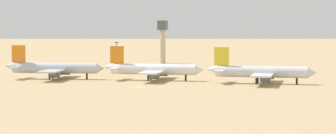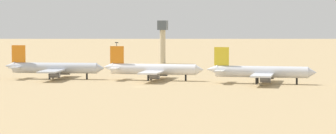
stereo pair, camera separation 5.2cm
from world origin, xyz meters
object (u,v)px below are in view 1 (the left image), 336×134
at_px(control_tower, 163,38).
at_px(light_pole_west, 117,52).
at_px(parked_jet_orange_2, 54,68).
at_px(parked_jet_orange_3, 152,69).
at_px(parked_jet_yellow_4, 260,72).

bearing_deg(control_tower, light_pole_west, -118.06).
height_order(parked_jet_orange_2, light_pole_west, parked_jet_orange_2).
height_order(parked_jet_orange_2, parked_jet_orange_3, parked_jet_orange_2).
xyz_separation_m(parked_jet_orange_2, control_tower, (17.38, 118.84, 10.26)).
bearing_deg(parked_jet_orange_3, control_tower, 99.37).
relative_size(parked_jet_orange_2, control_tower, 1.73).
distance_m(parked_jet_orange_2, parked_jet_orange_3, 41.72).
height_order(parked_jet_yellow_4, light_pole_west, parked_jet_yellow_4).
relative_size(parked_jet_orange_3, light_pole_west, 3.23).
bearing_deg(parked_jet_yellow_4, parked_jet_orange_2, 177.53).
height_order(parked_jet_orange_3, control_tower, control_tower).
distance_m(control_tower, light_pole_west, 37.62).
xyz_separation_m(parked_jet_orange_3, control_tower, (-24.24, 115.90, 10.32)).
bearing_deg(light_pole_west, parked_jet_yellow_4, -45.92).
relative_size(parked_jet_orange_2, parked_jet_orange_3, 1.02).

